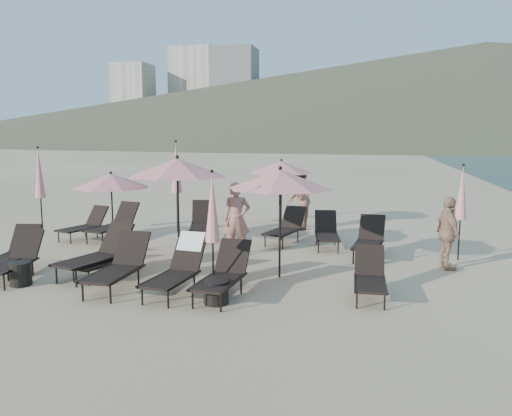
% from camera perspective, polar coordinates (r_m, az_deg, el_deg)
% --- Properties ---
extents(ground, '(800.00, 800.00, 0.00)m').
position_cam_1_polar(ground, '(9.83, -4.32, -9.22)').
color(ground, '#D6BA8C').
rests_on(ground, ground).
extents(volcanic_headland, '(690.00, 690.00, 55.00)m').
position_cam_1_polar(volcanic_headland, '(319.84, 26.51, 11.55)').
color(volcanic_headland, brown).
rests_on(volcanic_headland, ground).
extents(hotel_skyline, '(109.00, 82.00, 55.00)m').
position_cam_1_polar(hotel_skyline, '(297.06, -5.51, 12.23)').
color(hotel_skyline, beige).
rests_on(hotel_skyline, ground).
extents(lounger_0, '(0.82, 1.69, 0.93)m').
position_cam_1_polar(lounger_0, '(11.49, -25.95, -5.23)').
color(lounger_0, black).
rests_on(lounger_0, ground).
extents(lounger_1, '(1.13, 1.91, 1.03)m').
position_cam_1_polar(lounger_1, '(11.15, -17.66, -4.92)').
color(lounger_1, black).
rests_on(lounger_1, ground).
extents(lounger_2, '(1.01, 1.59, 0.86)m').
position_cam_1_polar(lounger_2, '(11.05, -16.59, -5.43)').
color(lounger_2, black).
rests_on(lounger_2, ground).
extents(lounger_3, '(0.77, 1.74, 1.05)m').
position_cam_1_polar(lounger_3, '(9.59, -8.89, -6.62)').
color(lounger_3, black).
rests_on(lounger_3, ground).
extents(lounger_4, '(0.75, 1.70, 0.95)m').
position_cam_1_polar(lounger_4, '(9.25, -3.77, -7.45)').
color(lounger_4, black).
rests_on(lounger_4, ground).
extents(lounger_5, '(0.62, 1.50, 0.85)m').
position_cam_1_polar(lounger_5, '(9.47, 12.89, -7.58)').
color(lounger_5, black).
rests_on(lounger_5, ground).
extents(lounger_6, '(0.98, 1.65, 0.89)m').
position_cam_1_polar(lounger_6, '(15.27, -19.00, -1.77)').
color(lounger_6, black).
rests_on(lounger_6, ground).
extents(lounger_7, '(0.98, 1.85, 1.01)m').
position_cam_1_polar(lounger_7, '(14.86, -15.90, -1.68)').
color(lounger_7, black).
rests_on(lounger_7, ground).
extents(lounger_8, '(1.17, 1.89, 1.02)m').
position_cam_1_polar(lounger_8, '(14.64, -6.12, -1.54)').
color(lounger_8, black).
rests_on(lounger_8, ground).
extents(lounger_9, '(1.01, 1.75, 0.95)m').
position_cam_1_polar(lounger_9, '(13.89, 3.43, -2.17)').
color(lounger_9, black).
rests_on(lounger_9, ground).
extents(lounger_10, '(0.84, 1.65, 0.91)m').
position_cam_1_polar(lounger_10, '(13.45, 8.08, -2.67)').
color(lounger_10, black).
rests_on(lounger_10, ground).
extents(lounger_11, '(0.80, 1.72, 0.96)m').
position_cam_1_polar(lounger_11, '(12.51, 12.81, -3.49)').
color(lounger_11, black).
rests_on(lounger_11, ground).
extents(lounger_12, '(0.92, 1.72, 0.94)m').
position_cam_1_polar(lounger_12, '(12.16, -25.89, -4.51)').
color(lounger_12, black).
rests_on(lounger_12, ground).
extents(lounger_13, '(0.68, 1.76, 1.01)m').
position_cam_1_polar(lounger_13, '(10.04, -15.43, -6.33)').
color(lounger_13, black).
rests_on(lounger_13, ground).
extents(umbrella_open_0, '(1.93, 1.93, 2.08)m').
position_cam_1_polar(umbrella_open_0, '(12.96, -16.23, 2.99)').
color(umbrella_open_0, black).
rests_on(umbrella_open_0, ground).
extents(umbrella_open_1, '(2.33, 2.33, 2.51)m').
position_cam_1_polar(umbrella_open_1, '(11.69, -8.99, 4.57)').
color(umbrella_open_1, black).
rests_on(umbrella_open_1, ground).
extents(umbrella_open_2, '(2.17, 2.17, 2.34)m').
position_cam_1_polar(umbrella_open_2, '(10.23, 2.78, 3.30)').
color(umbrella_open_2, black).
rests_on(umbrella_open_2, ground).
extents(umbrella_open_3, '(2.08, 2.08, 2.24)m').
position_cam_1_polar(umbrella_open_3, '(15.80, 2.93, 4.69)').
color(umbrella_open_3, black).
rests_on(umbrella_open_3, ground).
extents(umbrella_closed_0, '(0.27, 0.27, 2.34)m').
position_cam_1_polar(umbrella_closed_0, '(9.18, -5.01, -0.03)').
color(umbrella_closed_0, black).
rests_on(umbrella_closed_0, ground).
extents(umbrella_closed_1, '(0.27, 0.27, 2.31)m').
position_cam_1_polar(umbrella_closed_1, '(12.70, 22.45, 1.55)').
color(umbrella_closed_1, black).
rests_on(umbrella_closed_1, ground).
extents(umbrella_closed_2, '(0.31, 0.31, 2.66)m').
position_cam_1_polar(umbrella_closed_2, '(16.00, -23.53, 3.61)').
color(umbrella_closed_2, black).
rests_on(umbrella_closed_2, ground).
extents(umbrella_closed_3, '(0.33, 0.33, 2.83)m').
position_cam_1_polar(umbrella_closed_3, '(15.61, -9.09, 4.53)').
color(umbrella_closed_3, black).
rests_on(umbrella_closed_3, ground).
extents(side_table_0, '(0.42, 0.42, 0.47)m').
position_cam_1_polar(side_table_0, '(11.02, -25.31, -6.81)').
color(side_table_0, black).
rests_on(side_table_0, ground).
extents(side_table_1, '(0.45, 0.45, 0.42)m').
position_cam_1_polar(side_table_1, '(8.97, -4.57, -9.56)').
color(side_table_1, black).
rests_on(side_table_1, ground).
extents(beachgoer_a, '(0.77, 0.63, 1.83)m').
position_cam_1_polar(beachgoer_a, '(12.27, -2.22, -1.31)').
color(beachgoer_a, '#AC6F5D').
rests_on(beachgoer_a, ground).
extents(beachgoer_b, '(0.95, 1.10, 1.92)m').
position_cam_1_polar(beachgoer_b, '(15.86, 4.98, 0.99)').
color(beachgoer_b, '#97634E').
rests_on(beachgoer_b, ground).
extents(beachgoer_c, '(0.67, 1.03, 1.63)m').
position_cam_1_polar(beachgoer_c, '(11.82, 21.09, -2.71)').
color(beachgoer_c, tan).
rests_on(beachgoer_c, ground).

